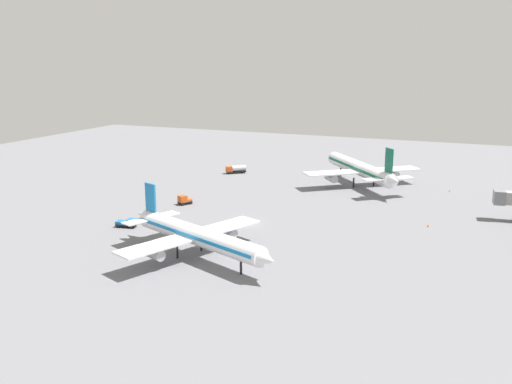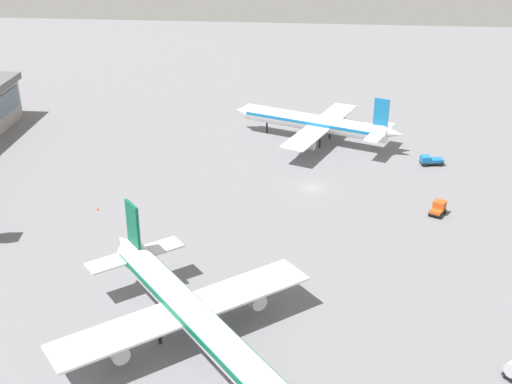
{
  "view_description": "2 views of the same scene",
  "coord_description": "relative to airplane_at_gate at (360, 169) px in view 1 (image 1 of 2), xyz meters",
  "views": [
    {
      "loc": [
        -107.69,
        -46.81,
        35.45
      ],
      "look_at": [
        19.98,
        6.96,
        2.08
      ],
      "focal_mm": 39.02,
      "sensor_mm": 36.0,
      "label": 1
    },
    {
      "loc": [
        115.58,
        0.37,
        54.13
      ],
      "look_at": [
        15.13,
        -8.84,
        5.87
      ],
      "focal_mm": 48.4,
      "sensor_mm": 36.0,
      "label": 2
    }
  ],
  "objects": [
    {
      "name": "safety_cone_mid_apron",
      "position": [
        1.41,
        -24.43,
        -4.45
      ],
      "size": [
        0.44,
        0.44,
        0.6
      ],
      "primitive_type": "cone",
      "color": "#EA590C",
      "rests_on": "ground"
    },
    {
      "name": "ground",
      "position": [
        -47.43,
        13.88,
        -4.75
      ],
      "size": [
        288.0,
        288.0,
        0.0
      ],
      "primitive_type": "plane",
      "color": "slate"
    },
    {
      "name": "airplane_taxiing",
      "position": [
        -70.76,
        14.33,
        -0.52
      ],
      "size": [
        30.18,
        36.55,
        11.64
      ],
      "rotation": [
        0.0,
        0.0,
        4.33
      ],
      "color": "white",
      "rests_on": "ground"
    },
    {
      "name": "safety_cone_near_gate",
      "position": [
        -34.74,
        -22.61,
        -4.45
      ],
      "size": [
        0.44,
        0.44,
        0.6
      ],
      "primitive_type": "cone",
      "color": "#EA590C",
      "rests_on": "ground"
    },
    {
      "name": "baggage_tug",
      "position": [
        -38.66,
        35.6,
        -3.59
      ],
      "size": [
        3.72,
        3.36,
        2.3
      ],
      "rotation": [
        0.0,
        0.0,
        2.66
      ],
      "color": "black",
      "rests_on": "ground"
    },
    {
      "name": "airplane_at_gate",
      "position": [
        0.0,
        0.0,
        0.0
      ],
      "size": [
        35.77,
        31.26,
        13.06
      ],
      "rotation": [
        0.0,
        0.0,
        0.68
      ],
      "color": "white",
      "rests_on": "ground"
    },
    {
      "name": "fuel_truck",
      "position": [
        1.46,
        39.87,
        -3.36
      ],
      "size": [
        5.53,
        6.03,
        2.5
      ],
      "rotation": [
        0.0,
        0.0,
        2.28
      ],
      "color": "black",
      "rests_on": "ground"
    },
    {
      "name": "pushback_tractor",
      "position": [
        -60.11,
        37.15,
        -3.78
      ],
      "size": [
        2.86,
        4.67,
        1.9
      ],
      "rotation": [
        0.0,
        0.0,
        4.89
      ],
      "color": "black",
      "rests_on": "ground"
    }
  ]
}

